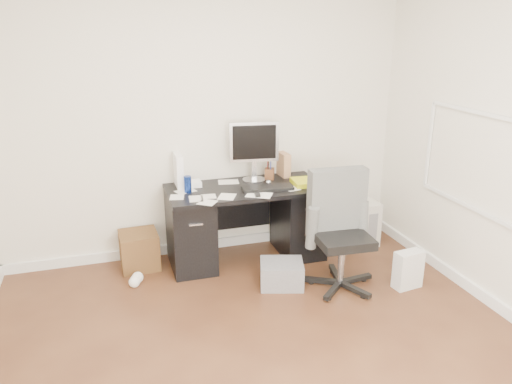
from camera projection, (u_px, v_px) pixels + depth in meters
ground at (271, 365)px, 3.44m from camera, size 4.00×4.00×0.00m
room_shell at (278, 127)px, 2.94m from camera, size 4.02×4.02×2.71m
desk at (246, 221)px, 4.89m from camera, size 1.50×0.70×0.75m
loose_papers at (227, 191)px, 4.67m from camera, size 1.10×0.60×0.00m
lcd_monitor at (254, 152)px, 4.86m from camera, size 0.51×0.34×0.61m
keyboard at (268, 188)px, 4.70m from camera, size 0.50×0.22×0.03m
computer_mouse at (269, 183)px, 4.82m from camera, size 0.06×0.06×0.06m
travel_mug at (188, 184)px, 4.60m from camera, size 0.09×0.09×0.16m
white_binder at (178, 170)px, 4.75m from camera, size 0.13×0.28×0.32m
magazine_file at (284, 164)px, 5.10m from camera, size 0.11×0.21×0.24m
pen_cup at (270, 166)px, 4.98m from camera, size 0.15×0.15×0.27m
yellow_book at (303, 182)px, 4.84m from camera, size 0.22×0.28×0.05m
paper_remote at (259, 194)px, 4.55m from camera, size 0.29×0.27×0.02m
office_chair at (343, 233)px, 4.30m from camera, size 0.63×0.63×1.05m
pc_tower at (361, 219)px, 5.37m from camera, size 0.21×0.47×0.47m
shopping_bag at (408, 270)px, 4.41m from camera, size 0.28×0.21×0.34m
wicker_basket at (139, 250)px, 4.78m from camera, size 0.36×0.36×0.35m
desk_printer at (282, 274)px, 4.46m from camera, size 0.45×0.41×0.22m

